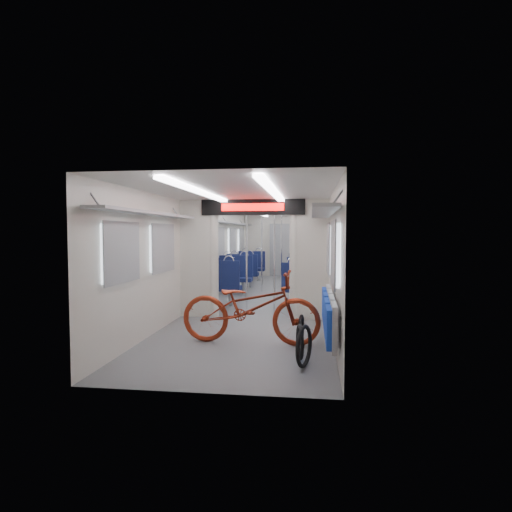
# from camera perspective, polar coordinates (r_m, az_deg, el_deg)

# --- Properties ---
(carriage) EXTENTS (12.00, 12.02, 2.31)m
(carriage) POSITION_cam_1_polar(r_m,az_deg,el_deg) (10.04, 0.99, 2.21)
(carriage) COLOR #515456
(carriage) RESTS_ON ground
(bicycle) EXTENTS (2.13, 0.85, 1.10)m
(bicycle) POSITION_cam_1_polar(r_m,az_deg,el_deg) (6.43, -0.77, -6.83)
(bicycle) COLOR maroon
(bicycle) RESTS_ON ground
(flip_bench) EXTENTS (0.12, 2.13, 0.54)m
(flip_bench) POSITION_cam_1_polar(r_m,az_deg,el_deg) (5.86, 9.66, -7.57)
(flip_bench) COLOR gray
(flip_bench) RESTS_ON carriage
(bike_hoop_a) EXTENTS (0.21, 0.52, 0.53)m
(bike_hoop_a) POSITION_cam_1_polar(r_m,az_deg,el_deg) (5.41, 6.42, -12.12)
(bike_hoop_a) COLOR black
(bike_hoop_a) RESTS_ON ground
(bike_hoop_b) EXTENTS (0.13, 0.47, 0.47)m
(bike_hoop_b) POSITION_cam_1_polar(r_m,az_deg,el_deg) (5.73, 5.87, -11.58)
(bike_hoop_b) COLOR black
(bike_hoop_b) RESTS_ON ground
(bike_hoop_c) EXTENTS (0.08, 0.45, 0.45)m
(bike_hoop_c) POSITION_cam_1_polar(r_m,az_deg,el_deg) (6.47, 6.05, -9.94)
(bike_hoop_c) COLOR black
(bike_hoop_c) RESTS_ON ground
(seat_bay_near_left) EXTENTS (0.95, 2.26, 1.16)m
(seat_bay_near_left) POSITION_cam_1_polar(r_m,az_deg,el_deg) (10.66, -3.76, -2.76)
(seat_bay_near_left) COLOR #0D1339
(seat_bay_near_left) RESTS_ON ground
(seat_bay_near_right) EXTENTS (0.93, 2.14, 1.12)m
(seat_bay_near_right) POSITION_cam_1_polar(r_m,az_deg,el_deg) (10.44, 6.35, -2.99)
(seat_bay_near_right) COLOR #0D1339
(seat_bay_near_right) RESTS_ON ground
(seat_bay_far_left) EXTENTS (0.93, 2.19, 1.14)m
(seat_bay_far_left) POSITION_cam_1_polar(r_m,az_deg,el_deg) (13.85, -1.17, -1.43)
(seat_bay_far_left) COLOR #0D1339
(seat_bay_far_left) RESTS_ON ground
(seat_bay_far_right) EXTENTS (0.96, 2.31, 1.17)m
(seat_bay_far_right) POSITION_cam_1_polar(r_m,az_deg,el_deg) (13.96, 6.61, -1.35)
(seat_bay_far_right) COLOR #0D1339
(seat_bay_far_right) RESTS_ON ground
(stanchion_near_left) EXTENTS (0.04, 0.04, 2.30)m
(stanchion_near_left) POSITION_cam_1_polar(r_m,az_deg,el_deg) (9.24, -1.26, -0.05)
(stanchion_near_left) COLOR silver
(stanchion_near_left) RESTS_ON ground
(stanchion_near_right) EXTENTS (0.04, 0.04, 2.30)m
(stanchion_near_right) POSITION_cam_1_polar(r_m,az_deg,el_deg) (8.93, 2.47, -0.16)
(stanchion_near_right) COLOR silver
(stanchion_near_right) RESTS_ON ground
(stanchion_far_left) EXTENTS (0.04, 0.04, 2.30)m
(stanchion_far_left) POSITION_cam_1_polar(r_m,az_deg,el_deg) (11.96, 0.77, 0.68)
(stanchion_far_left) COLOR silver
(stanchion_far_left) RESTS_ON ground
(stanchion_far_right) EXTENTS (0.04, 0.04, 2.30)m
(stanchion_far_right) POSITION_cam_1_polar(r_m,az_deg,el_deg) (12.27, 3.41, 0.74)
(stanchion_far_right) COLOR silver
(stanchion_far_right) RESTS_ON ground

